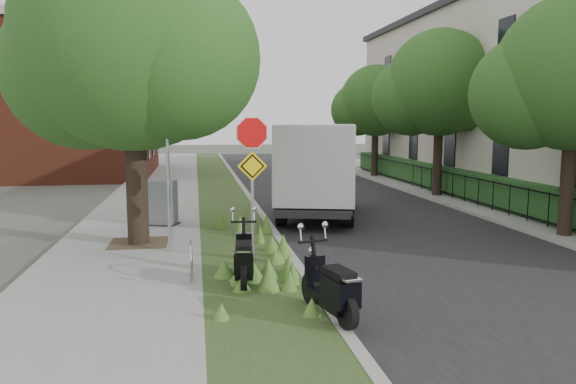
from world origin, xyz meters
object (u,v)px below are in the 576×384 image
box_truck (318,166)px  utility_cabinet (161,204)px  scooter_near (244,263)px  scooter_far (334,294)px  sign_assembly (252,159)px

box_truck → utility_cabinet: (-4.88, -1.08, -0.93)m
scooter_near → scooter_far: 2.40m
sign_assembly → scooter_near: size_ratio=1.90×
box_truck → scooter_near: bearing=-112.2°
box_truck → utility_cabinet: 5.08m
scooter_near → utility_cabinet: (-1.86, 6.31, 0.22)m
scooter_near → scooter_far: size_ratio=0.98×
sign_assembly → utility_cabinet: size_ratio=2.51×
sign_assembly → scooter_near: sign_assembly is taller
scooter_far → utility_cabinet: utility_cabinet is taller
box_truck → utility_cabinet: size_ratio=4.67×
sign_assembly → scooter_far: (0.84, -3.77, -1.80)m
scooter_far → scooter_near: bearing=119.5°
utility_cabinet → box_truck: bearing=12.5°
sign_assembly → box_truck: (2.68, 5.71, -0.66)m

